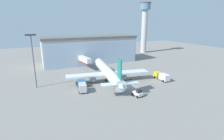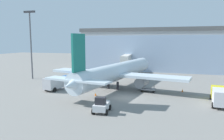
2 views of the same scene
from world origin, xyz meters
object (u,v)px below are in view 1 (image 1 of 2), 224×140
apron_light_mast (33,57)px  pushback_tug (138,93)px  safety_cone_wingtip (139,76)px  catering_truck (82,86)px  airplane (108,72)px  baggage_cart (127,79)px  safety_cone_nose (113,88)px  control_tower (145,23)px  jet_bridge (84,59)px  fuel_truck (162,76)px

apron_light_mast → pushback_tug: bearing=-37.4°
apron_light_mast → safety_cone_wingtip: (37.65, -4.05, -10.19)m
apron_light_mast → catering_truck: (13.10, -9.07, -9.00)m
airplane → baggage_cart: size_ratio=12.74×
pushback_tug → safety_cone_wingtip: size_ratio=6.10×
safety_cone_nose → control_tower: bearing=47.7°
catering_truck → safety_cone_nose: (9.37, -2.90, -1.19)m
jet_bridge → safety_cone_wingtip: size_ratio=24.64×
jet_bridge → safety_cone_wingtip: bearing=-149.4°
jet_bridge → apron_light_mast: apron_light_mast is taller
airplane → pushback_tug: size_ratio=10.64×
safety_cone_wingtip → baggage_cart: bearing=-163.1°
jet_bridge → safety_cone_nose: (1.09, -29.68, -3.99)m
apron_light_mast → fuel_truck: (43.08, -11.53, -9.00)m
apron_light_mast → pushback_tug: (26.62, -20.38, -9.49)m
baggage_cart → pushback_tug: size_ratio=0.84×
jet_bridge → safety_cone_nose: 29.96m
apron_light_mast → pushback_tug: size_ratio=5.21×
safety_cone_wingtip → control_tower: bearing=53.4°
apron_light_mast → fuel_truck: size_ratio=2.35×
baggage_cart → safety_cone_nose: (-8.74, -5.96, -0.23)m
baggage_cart → safety_cone_nose: baggage_cart is taller
airplane → fuel_truck: 20.43m
airplane → pushback_tug: bearing=-162.2°
jet_bridge → apron_light_mast: bearing=123.4°
jet_bridge → airplane: size_ratio=0.38×
fuel_truck → baggage_cart: 13.13m
control_tower → safety_cone_nose: size_ratio=61.88×
fuel_truck → jet_bridge: bearing=40.7°
fuel_truck → pushback_tug: size_ratio=2.22×
control_tower → apron_light_mast: bearing=-149.1°
control_tower → catering_truck: size_ratio=4.49×
catering_truck → control_tower: bearing=-37.7°
catering_truck → fuel_truck: bearing=-83.7°
safety_cone_wingtip → jet_bridge: bearing=126.8°
jet_bridge → airplane: 21.79m
jet_bridge → control_tower: control_tower is taller
apron_light_mast → baggage_cart: bearing=-10.9°
apron_light_mast → baggage_cart: (31.21, -6.01, -9.96)m
catering_truck → pushback_tug: (13.52, -11.31, -0.49)m
baggage_cart → control_tower: bearing=50.0°
jet_bridge → catering_truck: jet_bridge is taller
baggage_cart → safety_cone_wingtip: size_ratio=5.10×
jet_bridge → pushback_tug: (5.24, -38.09, -3.29)m
catering_truck → baggage_cart: (18.11, 3.06, -0.97)m
pushback_tug → control_tower: bearing=-41.4°
fuel_truck → apron_light_mast: bearing=79.2°
catering_truck → jet_bridge: bearing=-6.2°
airplane → catering_truck: bearing=124.6°
apron_light_mast → catering_truck: size_ratio=2.31×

